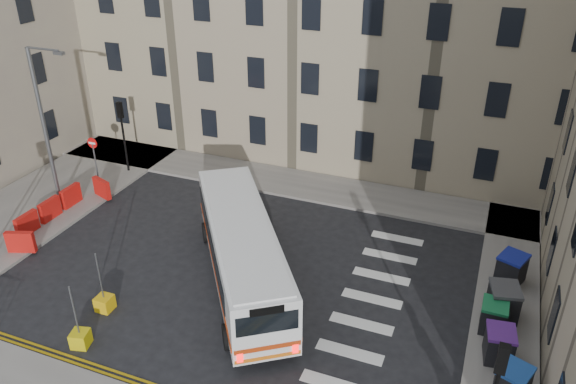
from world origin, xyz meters
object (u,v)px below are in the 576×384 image
Objects in this scene: bus at (242,249)px; wheelie_bin_d at (503,302)px; wheelie_bin_a at (513,383)px; bollard_chevron at (81,339)px; wheelie_bin_b at (499,345)px; bollard_yellow at (105,303)px; streetlamp at (44,126)px; wheelie_bin_c at (493,317)px; wheelie_bin_e at (511,269)px.

bus is 10.20m from wheelie_bin_d.
wheelie_bin_a is 2.19× the size of bollard_chevron.
bus is at bearing 55.97° from bollard_chevron.
bus is 10.14m from wheelie_bin_b.
wheelie_bin_b is 1.99× the size of bollard_yellow.
streetlamp reaches higher than wheelie_bin_a.
wheelie_bin_d reaches higher than wheelie_bin_a.
wheelie_bin_c is at bearing 125.15° from wheelie_bin_a.
wheelie_bin_e is (0.48, 3.31, 0.05)m from wheelie_bin_c.
wheelie_bin_c is (21.52, -1.90, -3.60)m from streetlamp.
bollard_chevron is at bearing -165.93° from wheelie_bin_d.
wheelie_bin_b reaches higher than wheelie_bin_c.
wheelie_bin_d reaches higher than wheelie_bin_b.
wheelie_bin_e is at bearing -14.34° from bus.
streetlamp reaches higher than bollard_yellow.
bus is 8.17× the size of wheelie_bin_b.
wheelie_bin_d is (0.27, 0.90, 0.09)m from wheelie_bin_c.
wheelie_bin_b is 1.99× the size of bollard_chevron.
bollard_chevron is (-14.29, -3.03, -0.44)m from wheelie_bin_a.
bus reaches higher than bollard_chevron.
bus is at bearing 40.58° from bollard_yellow.
wheelie_bin_a is 1.13× the size of wheelie_bin_c.
bollard_yellow is (-14.46, -7.47, -0.48)m from wheelie_bin_e.
wheelie_bin_a is 1.10× the size of wheelie_bin_b.
wheelie_bin_d is at bearing 118.19° from wheelie_bin_a.
streetlamp is at bearing 175.29° from wheelie_bin_c.
wheelie_bin_a is 14.62m from bollard_chevron.
streetlamp is 12.01m from bollard_chevron.
bus is 9.84m from wheelie_bin_c.
streetlamp is at bearing 164.54° from wheelie_bin_d.
wheelie_bin_b is 14.57m from bollard_chevron.
wheelie_bin_e reaches higher than bollard_yellow.
wheelie_bin_e is (10.26, 3.88, -0.84)m from bus.
bollard_yellow is at bearing -163.08° from wheelie_bin_c.
wheelie_bin_e is 2.36× the size of bollard_chevron.
bollard_yellow is (-14.26, -2.71, -0.45)m from wheelie_bin_b.
wheelie_bin_b is at bearing 128.09° from wheelie_bin_a.
streetlamp reaches higher than wheelie_bin_e.
wheelie_bin_b is at bearing -102.78° from wheelie_bin_d.
wheelie_bin_b is 14.52m from bollard_yellow.
wheelie_bin_b reaches higher than bollard_yellow.
wheelie_bin_d is 0.99× the size of wheelie_bin_e.
bollard_chevron is (-13.80, -4.65, -0.45)m from wheelie_bin_b.
wheelie_bin_a is 3.17m from wheelie_bin_c.
wheelie_bin_c is at bearing 16.59° from bollard_yellow.
bus is 16.30× the size of bollard_yellow.
wheelie_bin_c is 1.93× the size of bollard_yellow.
wheelie_bin_e is 16.28m from bollard_yellow.
streetlamp reaches higher than wheelie_bin_b.
streetlamp reaches higher than bus.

